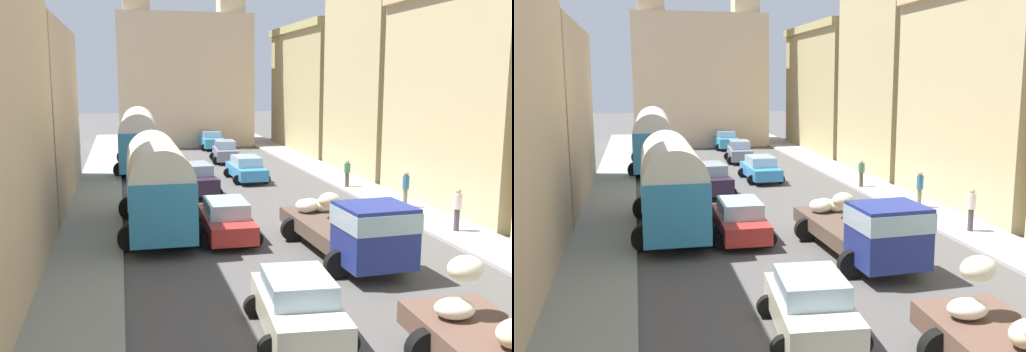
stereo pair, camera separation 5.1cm
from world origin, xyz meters
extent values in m
plane|color=#504D4C|center=(0.00, 27.00, 0.00)|extent=(154.00, 154.00, 0.00)
cube|color=gray|center=(-7.25, 27.00, 0.07)|extent=(2.50, 70.00, 0.14)
cube|color=#AFA4A5|center=(7.25, 27.00, 0.07)|extent=(2.50, 70.00, 0.14)
cube|color=tan|center=(-11.09, 28.77, 4.44)|extent=(5.18, 14.17, 8.88)
cube|color=tan|center=(11.12, 22.26, 5.05)|extent=(5.25, 10.66, 10.11)
cube|color=tan|center=(11.28, 32.85, 6.09)|extent=(5.57, 9.16, 12.19)
cube|color=tan|center=(11.21, 45.30, 5.03)|extent=(5.42, 14.01, 10.05)
cube|color=tan|center=(11.21, 45.30, 10.36)|extent=(5.96, 14.01, 0.62)
cube|color=#D5B590|center=(0.00, 52.65, 5.97)|extent=(12.08, 7.31, 11.94)
cube|color=#CEB089|center=(-4.23, 50.82, 8.88)|extent=(2.29, 2.29, 17.76)
cube|color=beige|center=(4.23, 50.82, 8.88)|extent=(2.29, 2.29, 17.76)
cube|color=teal|center=(-4.57, 20.74, 1.60)|extent=(2.41, 8.12, 2.20)
cylinder|color=silver|center=(-4.57, 20.74, 2.70)|extent=(2.36, 7.96, 2.30)
cube|color=#99B7C6|center=(-4.57, 20.74, 2.09)|extent=(2.45, 7.47, 0.70)
cylinder|color=black|center=(-5.66, 23.26, 0.50)|extent=(1.00, 0.35, 1.00)
cylinder|color=black|center=(-3.44, 23.24, 0.50)|extent=(1.00, 0.35, 1.00)
cylinder|color=black|center=(-5.71, 18.24, 0.50)|extent=(1.00, 0.35, 1.00)
cylinder|color=black|center=(-3.48, 18.22, 0.50)|extent=(1.00, 0.35, 1.00)
cube|color=teal|center=(-4.78, 37.39, 1.72)|extent=(2.69, 9.89, 2.45)
cylinder|color=silver|center=(-4.78, 37.39, 2.95)|extent=(2.63, 9.69, 2.33)
cube|color=#99B7C6|center=(-4.78, 37.39, 2.26)|extent=(2.71, 9.11, 0.78)
cylinder|color=black|center=(-5.82, 40.47, 0.50)|extent=(1.00, 0.35, 1.00)
cylinder|color=black|center=(-3.56, 40.40, 0.50)|extent=(1.00, 0.35, 1.00)
cylinder|color=black|center=(-6.01, 34.39, 0.50)|extent=(1.00, 0.35, 1.00)
cylinder|color=black|center=(-3.75, 34.32, 0.50)|extent=(1.00, 0.35, 1.00)
cube|color=brown|center=(1.35, 7.09, 0.73)|extent=(2.25, 4.79, 0.55)
ellipsoid|color=beige|center=(1.10, 8.23, 1.23)|extent=(0.98, 0.80, 0.46)
ellipsoid|color=beige|center=(1.37, 8.33, 2.09)|extent=(1.08, 0.95, 0.58)
cylinder|color=black|center=(0.33, 8.01, 0.45)|extent=(0.90, 0.32, 0.90)
cube|color=navy|center=(1.67, 13.63, 1.41)|extent=(2.22, 2.06, 1.92)
cube|color=#99B7C6|center=(1.67, 13.63, 1.94)|extent=(2.26, 2.14, 0.61)
cube|color=brown|center=(1.51, 17.25, 0.73)|extent=(2.36, 5.37, 0.55)
ellipsoid|color=beige|center=(1.25, 18.70, 1.27)|extent=(1.22, 1.22, 0.54)
ellipsoid|color=silver|center=(1.02, 18.61, 1.27)|extent=(0.99, 1.04, 0.54)
ellipsoid|color=silver|center=(1.71, 18.60, 1.26)|extent=(0.94, 0.93, 0.52)
ellipsoid|color=beige|center=(2.04, 15.71, 1.67)|extent=(0.92, 0.81, 0.56)
ellipsoid|color=beige|center=(1.66, 17.63, 1.68)|extent=(1.15, 1.07, 0.57)
cylinder|color=black|center=(2.72, 13.96, 0.45)|extent=(0.90, 0.32, 0.90)
cylinder|color=black|center=(0.59, 13.87, 0.45)|extent=(0.90, 0.32, 0.90)
cylinder|color=black|center=(2.53, 18.31, 0.45)|extent=(0.90, 0.31, 0.90)
cylinder|color=black|center=(0.40, 18.21, 0.45)|extent=(0.90, 0.31, 0.90)
cube|color=#3488CE|center=(1.48, 31.61, 0.60)|extent=(1.81, 4.44, 0.67)
cube|color=#9BBDCE|center=(1.48, 31.61, 1.22)|extent=(1.55, 2.32, 0.57)
cylinder|color=black|center=(2.36, 30.27, 0.30)|extent=(0.60, 0.21, 0.60)
cylinder|color=black|center=(0.67, 30.23, 0.30)|extent=(0.60, 0.21, 0.60)
cylinder|color=black|center=(2.29, 33.00, 0.30)|extent=(0.60, 0.21, 0.60)
cylinder|color=black|center=(0.60, 32.95, 0.30)|extent=(0.60, 0.21, 0.60)
cube|color=gray|center=(1.58, 39.53, 0.66)|extent=(1.79, 3.97, 0.78)
cube|color=#9CB1CD|center=(1.58, 39.53, 1.35)|extent=(1.49, 2.10, 0.59)
cylinder|color=black|center=(2.28, 38.28, 0.30)|extent=(0.60, 0.21, 0.60)
cylinder|color=black|center=(0.73, 38.38, 0.30)|extent=(0.60, 0.21, 0.60)
cylinder|color=black|center=(2.43, 40.68, 0.30)|extent=(0.60, 0.21, 0.60)
cylinder|color=black|center=(0.88, 40.78, 0.30)|extent=(0.60, 0.21, 0.60)
cube|color=#3D97CE|center=(1.78, 47.86, 0.68)|extent=(1.85, 4.37, 0.81)
cube|color=#92B3CE|center=(1.78, 47.86, 1.35)|extent=(1.58, 2.29, 0.53)
cylinder|color=black|center=(2.68, 46.55, 0.30)|extent=(0.60, 0.21, 0.60)
cylinder|color=black|center=(0.97, 46.49, 0.30)|extent=(0.60, 0.21, 0.60)
cylinder|color=black|center=(2.59, 49.23, 0.30)|extent=(0.60, 0.21, 0.60)
cylinder|color=black|center=(0.88, 49.17, 0.30)|extent=(0.60, 0.21, 0.60)
cube|color=beige|center=(-1.88, 10.25, 0.63)|extent=(2.05, 3.99, 0.72)
cube|color=#9BB9CF|center=(-1.88, 10.25, 1.27)|extent=(1.69, 2.13, 0.56)
cylinder|color=black|center=(-2.65, 11.52, 0.30)|extent=(0.60, 0.21, 0.60)
cylinder|color=black|center=(-0.91, 11.38, 0.30)|extent=(0.60, 0.21, 0.60)
cylinder|color=black|center=(-2.84, 9.13, 0.30)|extent=(0.60, 0.21, 0.60)
cylinder|color=black|center=(-1.10, 8.99, 0.30)|extent=(0.60, 0.21, 0.60)
cube|color=#B62B27|center=(-2.04, 19.12, 0.61)|extent=(1.82, 4.37, 0.69)
cube|color=#9AC2CE|center=(-2.04, 19.12, 1.25)|extent=(1.58, 2.28, 0.59)
cylinder|color=black|center=(-2.89, 20.48, 0.30)|extent=(0.60, 0.21, 0.60)
cylinder|color=black|center=(-1.14, 20.45, 0.30)|extent=(0.60, 0.21, 0.60)
cylinder|color=black|center=(-2.94, 17.79, 0.30)|extent=(0.60, 0.21, 0.60)
cylinder|color=black|center=(-1.19, 17.76, 0.30)|extent=(0.60, 0.21, 0.60)
cube|color=#281B30|center=(-2.03, 28.12, 0.69)|extent=(1.92, 4.42, 0.84)
cube|color=#91ACBF|center=(-2.03, 28.12, 1.40)|extent=(1.58, 2.34, 0.57)
cylinder|color=black|center=(-2.93, 29.39, 0.30)|extent=(0.60, 0.21, 0.60)
cylinder|color=black|center=(-1.33, 29.51, 0.30)|extent=(0.60, 0.21, 0.60)
cylinder|color=black|center=(-2.73, 26.73, 0.30)|extent=(0.60, 0.21, 0.60)
cylinder|color=black|center=(-1.13, 26.85, 0.30)|extent=(0.60, 0.21, 0.60)
cylinder|color=#4D4735|center=(6.45, 27.58, 0.07)|extent=(0.19, 0.19, 0.14)
cylinder|color=#4D4735|center=(6.45, 27.58, 0.55)|extent=(0.31, 0.31, 0.81)
cylinder|color=#417153|center=(6.45, 27.58, 1.22)|extent=(0.48, 0.48, 0.54)
sphere|color=tan|center=(6.45, 27.58, 1.60)|extent=(0.21, 0.21, 0.21)
cylinder|color=#483E4B|center=(7.14, 17.65, 0.07)|extent=(0.19, 0.19, 0.14)
cylinder|color=#483E4B|center=(7.14, 17.65, 0.59)|extent=(0.31, 0.31, 0.91)
cylinder|color=silver|center=(7.14, 17.65, 1.35)|extent=(0.48, 0.48, 0.61)
sphere|color=tan|center=(7.14, 17.65, 1.77)|extent=(0.23, 0.23, 0.23)
cylinder|color=#6B6F50|center=(7.18, 22.08, 0.07)|extent=(0.17, 0.17, 0.14)
cylinder|color=#6B6F50|center=(7.18, 22.08, 0.58)|extent=(0.21, 0.21, 0.88)
cylinder|color=#2F5E8A|center=(7.18, 22.08, 1.34)|extent=(0.32, 0.32, 0.64)
sphere|color=tan|center=(7.18, 22.08, 1.78)|extent=(0.24, 0.24, 0.24)
camera|label=1|loc=(-5.90, -2.43, 6.25)|focal=40.35mm
camera|label=2|loc=(-5.85, -2.44, 6.25)|focal=40.35mm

